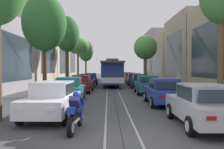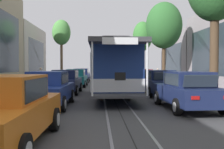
{
  "view_description": "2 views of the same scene",
  "coord_description": "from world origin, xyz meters",
  "px_view_note": "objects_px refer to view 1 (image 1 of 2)",
  "views": [
    {
      "loc": [
        -0.43,
        -6.92,
        2.13
      ],
      "look_at": [
        -0.0,
        19.2,
        1.53
      ],
      "focal_mm": 37.38,
      "sensor_mm": 36.0,
      "label": 1
    },
    {
      "loc": [
        0.82,
        35.94,
        1.78
      ],
      "look_at": [
        -0.64,
        7.96,
        0.93
      ],
      "focal_mm": 40.13,
      "sensor_mm": 36.0,
      "label": 2
    }
  ],
  "objects_px": {
    "parked_car_navy_fifth_left": "(91,79)",
    "parked_car_blue_fifth_right": "(134,79)",
    "parked_car_navy_far_right": "(127,76)",
    "parked_car_silver_near_right": "(203,105)",
    "cable_car_trolley": "(112,73)",
    "street_tree_kerb_left_fourth": "(78,46)",
    "pedestrian_on_right_pavement": "(179,82)",
    "parked_car_white_near_left": "(53,99)",
    "parked_car_orange_sixth_right": "(129,77)",
    "street_tree_kerb_right_second": "(145,48)",
    "parked_car_navy_fourth_left": "(87,80)",
    "parked_car_navy_fourth_right": "(140,81)",
    "street_tree_kerb_left_far": "(86,51)",
    "parked_car_blue_second_right": "(164,91)",
    "street_tree_kerb_left_second": "(44,23)",
    "parked_car_teal_second_left": "(69,89)",
    "street_tree_kerb_left_mid": "(67,35)",
    "parked_car_maroon_mid_left": "(81,84)",
    "parked_car_teal_mid_right": "(147,85)",
    "motorcycle_with_rider": "(76,112)"
  },
  "relations": [
    {
      "from": "parked_car_maroon_mid_left",
      "to": "parked_car_navy_fifth_left",
      "type": "relative_size",
      "value": 1.0
    },
    {
      "from": "parked_car_blue_fifth_right",
      "to": "parked_car_orange_sixth_right",
      "type": "height_order",
      "value": "same"
    },
    {
      "from": "parked_car_navy_fifth_left",
      "to": "parked_car_navy_fourth_left",
      "type": "bearing_deg",
      "value": -90.7
    },
    {
      "from": "parked_car_navy_fifth_left",
      "to": "parked_car_teal_mid_right",
      "type": "relative_size",
      "value": 1.0
    },
    {
      "from": "parked_car_silver_near_right",
      "to": "parked_car_blue_second_right",
      "type": "relative_size",
      "value": 1.0
    },
    {
      "from": "parked_car_navy_fourth_right",
      "to": "parked_car_orange_sixth_right",
      "type": "xyz_separation_m",
      "value": [
        -0.11,
        11.26,
        0.0
      ]
    },
    {
      "from": "parked_car_navy_fourth_left",
      "to": "street_tree_kerb_left_second",
      "type": "height_order",
      "value": "street_tree_kerb_left_second"
    },
    {
      "from": "parked_car_blue_second_right",
      "to": "parked_car_navy_fifth_left",
      "type": "bearing_deg",
      "value": 107.06
    },
    {
      "from": "parked_car_teal_mid_right",
      "to": "street_tree_kerb_left_mid",
      "type": "bearing_deg",
      "value": 132.45
    },
    {
      "from": "parked_car_white_near_left",
      "to": "parked_car_navy_far_right",
      "type": "height_order",
      "value": "same"
    },
    {
      "from": "parked_car_navy_fourth_right",
      "to": "motorcycle_with_rider",
      "type": "bearing_deg",
      "value": -104.51
    },
    {
      "from": "street_tree_kerb_right_second",
      "to": "pedestrian_on_right_pavement",
      "type": "height_order",
      "value": "street_tree_kerb_right_second"
    },
    {
      "from": "parked_car_navy_fifth_left",
      "to": "cable_car_trolley",
      "type": "bearing_deg",
      "value": -57.67
    },
    {
      "from": "parked_car_white_near_left",
      "to": "parked_car_silver_near_right",
      "type": "height_order",
      "value": "same"
    },
    {
      "from": "street_tree_kerb_left_far",
      "to": "parked_car_navy_fifth_left",
      "type": "bearing_deg",
      "value": -82.22
    },
    {
      "from": "parked_car_silver_near_right",
      "to": "street_tree_kerb_left_mid",
      "type": "distance_m",
      "value": 23.14
    },
    {
      "from": "parked_car_white_near_left",
      "to": "motorcycle_with_rider",
      "type": "bearing_deg",
      "value": -59.5
    },
    {
      "from": "parked_car_teal_second_left",
      "to": "cable_car_trolley",
      "type": "bearing_deg",
      "value": 75.9
    },
    {
      "from": "parked_car_navy_far_right",
      "to": "motorcycle_with_rider",
      "type": "bearing_deg",
      "value": -97.44
    },
    {
      "from": "parked_car_navy_fifth_left",
      "to": "parked_car_navy_far_right",
      "type": "bearing_deg",
      "value": 59.5
    },
    {
      "from": "parked_car_blue_fifth_right",
      "to": "street_tree_kerb_left_far",
      "type": "relative_size",
      "value": 0.54
    },
    {
      "from": "parked_car_teal_second_left",
      "to": "motorcycle_with_rider",
      "type": "xyz_separation_m",
      "value": [
        1.54,
        -7.79,
        -0.15
      ]
    },
    {
      "from": "parked_car_blue_second_right",
      "to": "cable_car_trolley",
      "type": "distance_m",
      "value": 14.55
    },
    {
      "from": "parked_car_teal_mid_right",
      "to": "parked_car_navy_far_right",
      "type": "distance_m",
      "value": 22.47
    },
    {
      "from": "parked_car_teal_second_left",
      "to": "parked_car_teal_mid_right",
      "type": "bearing_deg",
      "value": 35.17
    },
    {
      "from": "parked_car_white_near_left",
      "to": "parked_car_silver_near_right",
      "type": "relative_size",
      "value": 1.0
    },
    {
      "from": "cable_car_trolley",
      "to": "parked_car_navy_far_right",
      "type": "bearing_deg",
      "value": 78.42
    },
    {
      "from": "street_tree_kerb_left_far",
      "to": "parked_car_silver_near_right",
      "type": "bearing_deg",
      "value": -78.56
    },
    {
      "from": "parked_car_blue_fifth_right",
      "to": "parked_car_orange_sixth_right",
      "type": "distance_m",
      "value": 5.55
    },
    {
      "from": "parked_car_maroon_mid_left",
      "to": "street_tree_kerb_left_second",
      "type": "bearing_deg",
      "value": -133.0
    },
    {
      "from": "parked_car_silver_near_right",
      "to": "cable_car_trolley",
      "type": "relative_size",
      "value": 0.48
    },
    {
      "from": "parked_car_navy_fourth_right",
      "to": "street_tree_kerb_left_far",
      "type": "height_order",
      "value": "street_tree_kerb_left_far"
    },
    {
      "from": "parked_car_orange_sixth_right",
      "to": "parked_car_silver_near_right",
      "type": "bearing_deg",
      "value": -89.75
    },
    {
      "from": "parked_car_navy_fifth_left",
      "to": "parked_car_navy_fourth_right",
      "type": "xyz_separation_m",
      "value": [
        5.95,
        -6.71,
        0.0
      ]
    },
    {
      "from": "street_tree_kerb_left_second",
      "to": "cable_car_trolley",
      "type": "relative_size",
      "value": 0.88
    },
    {
      "from": "street_tree_kerb_left_fourth",
      "to": "pedestrian_on_right_pavement",
      "type": "distance_m",
      "value": 21.6
    },
    {
      "from": "cable_car_trolley",
      "to": "parked_car_teal_mid_right",
      "type": "bearing_deg",
      "value": -70.13
    },
    {
      "from": "parked_car_maroon_mid_left",
      "to": "street_tree_kerb_left_second",
      "type": "distance_m",
      "value": 6.29
    },
    {
      "from": "street_tree_kerb_left_far",
      "to": "pedestrian_on_right_pavement",
      "type": "bearing_deg",
      "value": -68.91
    },
    {
      "from": "parked_car_navy_far_right",
      "to": "street_tree_kerb_left_fourth",
      "type": "bearing_deg",
      "value": -153.91
    },
    {
      "from": "parked_car_navy_fourth_left",
      "to": "parked_car_navy_far_right",
      "type": "distance_m",
      "value": 16.29
    },
    {
      "from": "parked_car_navy_fourth_right",
      "to": "street_tree_kerb_left_fourth",
      "type": "xyz_separation_m",
      "value": [
        -8.47,
        12.51,
        5.13
      ]
    },
    {
      "from": "parked_car_blue_fifth_right",
      "to": "street_tree_kerb_left_far",
      "type": "height_order",
      "value": "street_tree_kerb_left_far"
    },
    {
      "from": "street_tree_kerb_left_mid",
      "to": "street_tree_kerb_right_second",
      "type": "bearing_deg",
      "value": 27.13
    },
    {
      "from": "parked_car_navy_fifth_left",
      "to": "parked_car_blue_fifth_right",
      "type": "relative_size",
      "value": 1.0
    },
    {
      "from": "parked_car_silver_near_right",
      "to": "parked_car_teal_mid_right",
      "type": "bearing_deg",
      "value": 90.91
    },
    {
      "from": "parked_car_navy_fifth_left",
      "to": "motorcycle_with_rider",
      "type": "height_order",
      "value": "parked_car_navy_fifth_left"
    },
    {
      "from": "parked_car_teal_mid_right",
      "to": "street_tree_kerb_left_mid",
      "type": "relative_size",
      "value": 0.5
    },
    {
      "from": "parked_car_silver_near_right",
      "to": "street_tree_kerb_left_fourth",
      "type": "distance_m",
      "value": 31.43
    },
    {
      "from": "parked_car_teal_second_left",
      "to": "parked_car_navy_far_right",
      "type": "bearing_deg",
      "value": 77.25
    }
  ]
}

